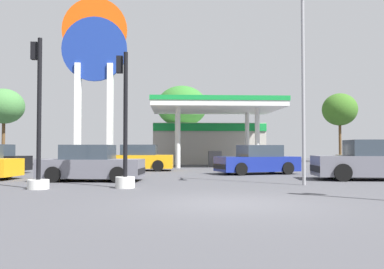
% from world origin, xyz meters
% --- Properties ---
extents(ground_plane, '(90.00, 90.00, 0.00)m').
position_xyz_m(ground_plane, '(0.00, 0.00, 0.00)').
color(ground_plane, '#47474C').
rests_on(ground_plane, ground).
extents(gas_station, '(9.02, 12.56, 4.63)m').
position_xyz_m(gas_station, '(1.72, 24.58, 2.16)').
color(gas_station, '#ADA89E').
rests_on(gas_station, ground).
extents(station_pole_sign, '(4.59, 0.56, 12.01)m').
position_xyz_m(station_pole_sign, '(-6.80, 19.83, 7.65)').
color(station_pole_sign, white).
rests_on(station_pole_sign, ground).
extents(car_0, '(4.81, 2.55, 1.65)m').
position_xyz_m(car_0, '(6.91, 6.97, 0.75)').
color(car_0, black).
rests_on(car_0, ground).
extents(car_1, '(4.38, 2.68, 1.46)m').
position_xyz_m(car_1, '(3.00, 11.11, 0.66)').
color(car_1, black).
rests_on(car_1, ground).
extents(car_3, '(4.29, 2.07, 1.51)m').
position_xyz_m(car_3, '(-3.34, 14.60, 0.68)').
color(car_3, black).
rests_on(car_3, ground).
extents(car_4, '(4.18, 2.16, 1.44)m').
position_xyz_m(car_4, '(-4.56, 6.99, 0.65)').
color(car_4, black).
rests_on(car_4, ground).
extents(car_6, '(4.63, 2.54, 1.57)m').
position_xyz_m(car_6, '(9.99, 12.27, 0.71)').
color(car_6, black).
rests_on(car_6, ground).
extents(traffic_signal_0, '(0.68, 0.70, 4.86)m').
position_xyz_m(traffic_signal_0, '(-5.64, 3.76, 1.54)').
color(traffic_signal_0, silver).
rests_on(traffic_signal_0, ground).
extents(traffic_signal_1, '(0.64, 0.67, 4.49)m').
position_xyz_m(traffic_signal_1, '(-2.91, 3.97, 1.38)').
color(traffic_signal_1, silver).
rests_on(traffic_signal_1, ground).
extents(tree_0, '(3.71, 3.71, 6.82)m').
position_xyz_m(tree_0, '(-16.86, 29.61, 5.18)').
color(tree_0, brown).
rests_on(tree_0, ground).
extents(tree_1, '(4.59, 4.59, 7.00)m').
position_xyz_m(tree_1, '(-0.37, 28.21, 5.13)').
color(tree_1, brown).
rests_on(tree_1, ground).
extents(tree_2, '(3.32, 3.32, 6.59)m').
position_xyz_m(tree_2, '(14.87, 29.49, 5.02)').
color(tree_2, brown).
rests_on(tree_2, ground).
extents(corner_streetlamp, '(0.24, 1.48, 6.79)m').
position_xyz_m(corner_streetlamp, '(3.33, 4.52, 4.09)').
color(corner_streetlamp, gray).
rests_on(corner_streetlamp, ground).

